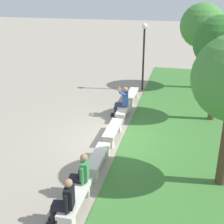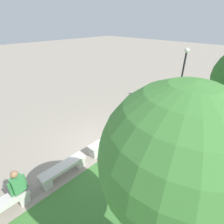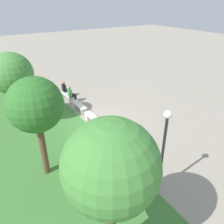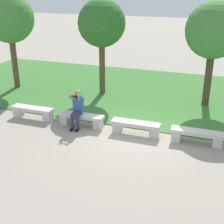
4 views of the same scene
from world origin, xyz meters
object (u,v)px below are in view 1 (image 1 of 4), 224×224
Objects in this scene: backpack at (83,174)px; lamp_post at (144,47)px; bench_main at (132,95)px; person_companion at (65,201)px; tree_behind_wall at (220,44)px; bench_end at (76,200)px; tree_left_background at (202,26)px; bench_mid at (113,131)px; person_distant at (81,174)px; person_photographer at (122,100)px; bench_near at (124,111)px; bench_far at (98,159)px.

backpack is 9.38m from lamp_post.
person_companion reaches higher than bench_main.
bench_end is at bearing -28.43° from tree_behind_wall.
tree_left_background is (-10.31, 3.07, 2.66)m from backpack.
bench_mid is 8.13m from tree_left_background.
tree_left_background is (-10.36, 3.13, 2.61)m from person_distant.
tree_left_background is at bearing 163.41° from backpack.
backpack is 0.10× the size of tree_left_background.
person_photographer reaches higher than backpack.
lamp_post is at bearing 176.10° from bench_near.
bench_far is 9.91m from tree_left_background.
bench_main is at bearing -8.27° from lamp_post.
tree_left_background is at bearing 111.09° from lamp_post.
person_companion is at bearing -2.77° from backpack.
bench_main is 7.45m from backpack.
tree_left_background is 3.16m from lamp_post.
lamp_post is (-7.86, 0.26, 2.01)m from bench_far.
bench_end is at bearing 172.72° from person_companion.
bench_end is (2.03, 0.00, 0.00)m from bench_far.
bench_mid is at bearing -54.15° from tree_behind_wall.
tree_left_background is at bearing 156.13° from bench_mid.
person_companion is at bearing -1.79° from lamp_post.
person_companion is at bearing -27.10° from tree_behind_wall.
person_distant is 11.13m from tree_left_background.
lamp_post is (-3.71, 0.34, 1.57)m from person_photographer.
bench_main is at bearing 180.00° from bench_near.
person_distant is 0.09m from backpack.
bench_end is at bearing -15.59° from tree_left_background.
person_distant reaches higher than backpack.
bench_mid is at bearing 2.08° from person_photographer.
tree_left_background is at bearing 164.41° from bench_end.
person_distant is 2.94× the size of backpack.
bench_near is 2.03m from bench_mid.
bench_main is at bearing 179.56° from person_companion.
tree_behind_wall reaches higher than bench_main.
person_companion reaches higher than bench_far.
backpack is 11.08m from tree_left_background.
tree_behind_wall reaches higher than bench_far.
bench_near is 1.31× the size of person_distant.
backpack is at bearing -179.22° from bench_end.
person_photographer is 5.52m from backpack.
person_distant is at bearing -0.69° from bench_near.
tree_left_background is (-4.79, 3.14, 2.55)m from person_photographer.
person_distant reaches higher than bench_end.
backpack is (7.44, -0.01, 0.33)m from bench_main.
tree_left_background is (-6.92, 3.06, 2.99)m from bench_mid.
person_photographer is 0.30× the size of tree_left_background.
tree_left_background reaches higher than bench_mid.
tree_behind_wall is (-4.63, 3.60, 2.87)m from bench_far.
bench_mid is 1.00× the size of bench_far.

